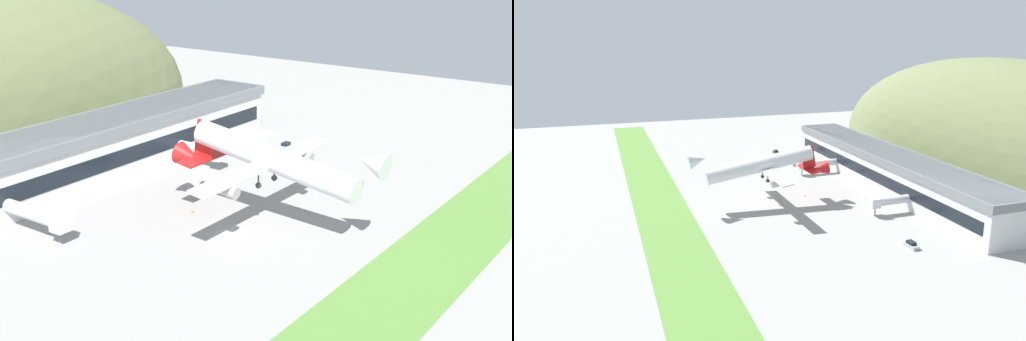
% 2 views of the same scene
% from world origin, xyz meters
% --- Properties ---
extents(ground_plane, '(331.17, 331.17, 0.00)m').
position_xyz_m(ground_plane, '(0.00, 0.00, 0.00)').
color(ground_plane, gray).
extents(grass_strip_foreground, '(298.05, 16.40, 0.08)m').
position_xyz_m(grass_strip_foreground, '(0.00, -33.47, 0.04)').
color(grass_strip_foreground, '#568438').
rests_on(grass_strip_foreground, ground_plane).
extents(hill_backdrop, '(206.89, 69.18, 87.41)m').
position_xyz_m(hill_backdrop, '(-8.32, 100.99, 0.00)').
color(hill_backdrop, '#667047').
rests_on(hill_backdrop, ground_plane).
extents(terminal_building, '(117.54, 16.65, 12.90)m').
position_xyz_m(terminal_building, '(3.85, 45.17, 7.32)').
color(terminal_building, silver).
rests_on(terminal_building, ground_plane).
extents(jetway_0, '(3.38, 16.42, 5.43)m').
position_xyz_m(jetway_0, '(-20.66, 28.34, 3.99)').
color(jetway_0, silver).
rests_on(jetway_0, ground_plane).
extents(jetway_1, '(3.38, 13.20, 5.43)m').
position_xyz_m(jetway_1, '(28.04, 30.04, 3.99)').
color(jetway_1, silver).
rests_on(jetway_1, ground_plane).
extents(cargo_airplane, '(40.84, 45.88, 11.60)m').
position_xyz_m(cargo_airplane, '(7.78, -2.38, 12.83)').
color(cargo_airplane, silver).
extents(service_car_0, '(4.09, 1.88, 1.64)m').
position_xyz_m(service_car_0, '(-57.94, 25.63, 0.68)').
color(service_car_0, '#333338').
rests_on(service_car_0, ground_plane).
extents(service_car_1, '(4.42, 2.02, 1.64)m').
position_xyz_m(service_car_1, '(51.88, 22.58, 0.68)').
color(service_car_1, '#999EA3').
rests_on(service_car_1, ground_plane).
extents(fuel_truck, '(6.36, 2.76, 3.09)m').
position_xyz_m(fuel_truck, '(-36.75, 25.55, 1.47)').
color(fuel_truck, '#264C99').
rests_on(fuel_truck, ground_plane).
extents(traffic_cone_0, '(0.52, 0.52, 0.58)m').
position_xyz_m(traffic_cone_0, '(4.31, 13.64, 0.28)').
color(traffic_cone_0, orange).
rests_on(traffic_cone_0, ground_plane).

